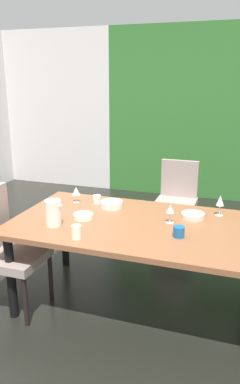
{
  "coord_description": "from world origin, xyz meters",
  "views": [
    {
      "loc": [
        1.2,
        -2.62,
        1.78
      ],
      "look_at": [
        0.22,
        0.28,
        0.85
      ],
      "focal_mm": 35.0,
      "sensor_mm": 36.0,
      "label": 1
    }
  ],
  "objects_px": {
    "chair_left_near": "(5,245)",
    "pitcher_rear": "(53,213)",
    "dining_table": "(146,232)",
    "chair_head_far": "(177,197)",
    "serving_bowl_near_shelf": "(111,204)",
    "wine_glass_front": "(220,201)",
    "serving_bowl_corner": "(83,216)",
    "wine_glass_west": "(170,210)",
    "serving_bowl_east": "(193,216)",
    "wine_glass_south": "(76,191)",
    "cup_center": "(76,232)",
    "cup_north": "(179,232)",
    "cup_left": "(97,199)"
  },
  "relations": [
    {
      "from": "chair_left_near",
      "to": "pitcher_rear",
      "type": "xyz_separation_m",
      "value": [
        0.4,
        0.08,
        0.29
      ]
    },
    {
      "from": "dining_table",
      "to": "chair_head_far",
      "type": "height_order",
      "value": "chair_head_far"
    },
    {
      "from": "serving_bowl_near_shelf",
      "to": "pitcher_rear",
      "type": "bearing_deg",
      "value": -116.94
    },
    {
      "from": "wine_glass_front",
      "to": "serving_bowl_corner",
      "type": "distance_m",
      "value": 1.1
    },
    {
      "from": "wine_glass_west",
      "to": "wine_glass_front",
      "type": "height_order",
      "value": "wine_glass_front"
    },
    {
      "from": "chair_left_near",
      "to": "serving_bowl_near_shelf",
      "type": "relative_size",
      "value": 5.06
    },
    {
      "from": "dining_table",
      "to": "serving_bowl_east",
      "type": "height_order",
      "value": "serving_bowl_east"
    },
    {
      "from": "wine_glass_south",
      "to": "wine_glass_west",
      "type": "relative_size",
      "value": 0.95
    },
    {
      "from": "chair_head_far",
      "to": "pitcher_rear",
      "type": "xyz_separation_m",
      "value": [
        -0.63,
        -1.68,
        0.32
      ]
    },
    {
      "from": "serving_bowl_near_shelf",
      "to": "chair_head_far",
      "type": "bearing_deg",
      "value": 72.53
    },
    {
      "from": "chair_left_near",
      "to": "wine_glass_south",
      "type": "bearing_deg",
      "value": 153.03
    },
    {
      "from": "cup_center",
      "to": "cup_north",
      "type": "relative_size",
      "value": 1.22
    },
    {
      "from": "pitcher_rear",
      "to": "chair_left_near",
      "type": "bearing_deg",
      "value": -169.14
    },
    {
      "from": "cup_left",
      "to": "pitcher_rear",
      "type": "relative_size",
      "value": 0.38
    },
    {
      "from": "cup_left",
      "to": "wine_glass_west",
      "type": "bearing_deg",
      "value": -19.6
    },
    {
      "from": "cup_left",
      "to": "cup_center",
      "type": "distance_m",
      "value": 0.77
    },
    {
      "from": "cup_left",
      "to": "wine_glass_south",
      "type": "bearing_deg",
      "value": -172.41
    },
    {
      "from": "chair_head_far",
      "to": "serving_bowl_east",
      "type": "height_order",
      "value": "chair_head_far"
    },
    {
      "from": "serving_bowl_east",
      "to": "cup_left",
      "type": "height_order",
      "value": "cup_left"
    },
    {
      "from": "serving_bowl_east",
      "to": "wine_glass_front",
      "type": "bearing_deg",
      "value": 34.24
    },
    {
      "from": "chair_head_far",
      "to": "serving_bowl_corner",
      "type": "bearing_deg",
      "value": 71.92
    },
    {
      "from": "wine_glass_front",
      "to": "serving_bowl_east",
      "type": "height_order",
      "value": "wine_glass_front"
    },
    {
      "from": "serving_bowl_corner",
      "to": "cup_center",
      "type": "relative_size",
      "value": 1.59
    },
    {
      "from": "serving_bowl_near_shelf",
      "to": "serving_bowl_corner",
      "type": "relative_size",
      "value": 1.24
    },
    {
      "from": "dining_table",
      "to": "wine_glass_west",
      "type": "bearing_deg",
      "value": 26.17
    },
    {
      "from": "serving_bowl_east",
      "to": "chair_left_near",
      "type": "bearing_deg",
      "value": -157.54
    },
    {
      "from": "serving_bowl_corner",
      "to": "cup_left",
      "type": "distance_m",
      "value": 0.38
    },
    {
      "from": "dining_table",
      "to": "chair_left_near",
      "type": "bearing_deg",
      "value": -162.75
    },
    {
      "from": "cup_center",
      "to": "serving_bowl_east",
      "type": "bearing_deg",
      "value": 43.09
    },
    {
      "from": "cup_left",
      "to": "cup_north",
      "type": "bearing_deg",
      "value": -31.0
    },
    {
      "from": "chair_left_near",
      "to": "cup_left",
      "type": "bearing_deg",
      "value": 142.43
    },
    {
      "from": "chair_head_far",
      "to": "cup_north",
      "type": "xyz_separation_m",
      "value": [
        0.3,
        -1.59,
        0.25
      ]
    },
    {
      "from": "wine_glass_south",
      "to": "cup_center",
      "type": "relative_size",
      "value": 1.43
    },
    {
      "from": "serving_bowl_near_shelf",
      "to": "cup_north",
      "type": "relative_size",
      "value": 2.42
    },
    {
      "from": "wine_glass_front",
      "to": "cup_left",
      "type": "xyz_separation_m",
      "value": [
        -1.05,
        -0.04,
        -0.08
      ]
    },
    {
      "from": "cup_left",
      "to": "cup_center",
      "type": "relative_size",
      "value": 0.77
    },
    {
      "from": "dining_table",
      "to": "wine_glass_front",
      "type": "xyz_separation_m",
      "value": [
        0.51,
        0.37,
        0.19
      ]
    },
    {
      "from": "cup_north",
      "to": "pitcher_rear",
      "type": "distance_m",
      "value": 0.93
    },
    {
      "from": "pitcher_rear",
      "to": "cup_left",
      "type": "bearing_deg",
      "value": 79.38
    },
    {
      "from": "dining_table",
      "to": "serving_bowl_corner",
      "type": "height_order",
      "value": "serving_bowl_corner"
    },
    {
      "from": "cup_north",
      "to": "wine_glass_front",
      "type": "bearing_deg",
      "value": 66.21
    },
    {
      "from": "serving_bowl_east",
      "to": "cup_center",
      "type": "relative_size",
      "value": 1.85
    },
    {
      "from": "dining_table",
      "to": "chair_head_far",
      "type": "relative_size",
      "value": 2.3
    },
    {
      "from": "wine_glass_south",
      "to": "serving_bowl_east",
      "type": "distance_m",
      "value": 1.05
    },
    {
      "from": "wine_glass_south",
      "to": "wine_glass_west",
      "type": "height_order",
      "value": "wine_glass_west"
    },
    {
      "from": "serving_bowl_near_shelf",
      "to": "pitcher_rear",
      "type": "relative_size",
      "value": 0.97
    },
    {
      "from": "chair_head_far",
      "to": "wine_glass_south",
      "type": "height_order",
      "value": "chair_head_far"
    },
    {
      "from": "wine_glass_front",
      "to": "cup_left",
      "type": "distance_m",
      "value": 1.06
    },
    {
      "from": "wine_glass_west",
      "to": "pitcher_rear",
      "type": "relative_size",
      "value": 0.74
    },
    {
      "from": "serving_bowl_east",
      "to": "cup_center",
      "type": "bearing_deg",
      "value": -136.91
    }
  ]
}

